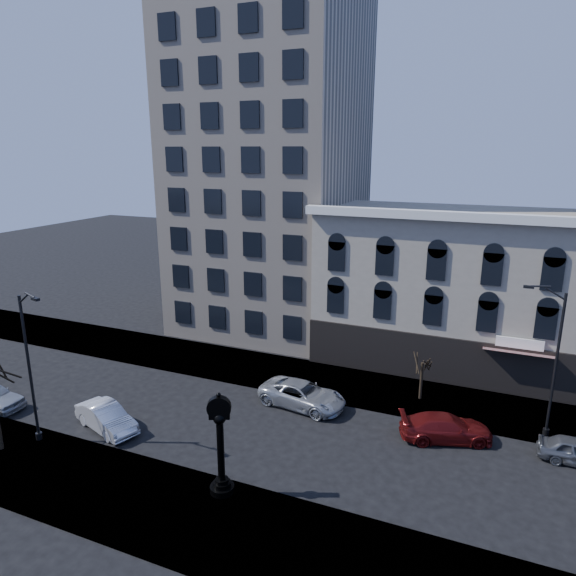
% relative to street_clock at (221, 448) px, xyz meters
% --- Properties ---
extents(ground, '(160.00, 160.00, 0.00)m').
position_rel_street_clock_xyz_m(ground, '(-2.67, 6.00, -2.55)').
color(ground, black).
rests_on(ground, ground).
extents(sidewalk_far, '(160.00, 6.00, 0.12)m').
position_rel_street_clock_xyz_m(sidewalk_far, '(-2.67, 14.00, -2.49)').
color(sidewalk_far, gray).
rests_on(sidewalk_far, ground).
extents(sidewalk_near, '(160.00, 6.00, 0.12)m').
position_rel_street_clock_xyz_m(sidewalk_near, '(-2.67, -2.00, -2.49)').
color(sidewalk_near, gray).
rests_on(sidewalk_near, ground).
extents(cream_tower, '(15.90, 15.40, 42.50)m').
position_rel_street_clock_xyz_m(cream_tower, '(-8.79, 24.88, 16.77)').
color(cream_tower, beige).
rests_on(cream_tower, ground).
extents(victorian_row, '(22.60, 11.19, 12.50)m').
position_rel_street_clock_xyz_m(victorian_row, '(9.33, 21.89, 3.45)').
color(victorian_row, '#A29885').
rests_on(victorian_row, ground).
extents(street_clock, '(1.22, 1.22, 5.37)m').
position_rel_street_clock_xyz_m(street_clock, '(0.00, 0.00, 0.00)').
color(street_clock, black).
rests_on(street_clock, sidewalk_near).
extents(street_lamp_near, '(2.34, 0.90, 9.26)m').
position_rel_street_clock_xyz_m(street_lamp_near, '(-11.61, -0.19, 4.56)').
color(street_lamp_near, black).
rests_on(street_lamp_near, sidewalk_near).
extents(street_lamp_far, '(2.40, 0.37, 9.25)m').
position_rel_street_clock_xyz_m(street_lamp_far, '(14.41, 12.01, 4.56)').
color(street_lamp_far, black).
rests_on(street_lamp_far, sidewalk_far).
extents(bare_tree_far, '(2.45, 2.45, 4.21)m').
position_rel_street_clock_xyz_m(bare_tree_far, '(7.47, 13.79, 0.74)').
color(bare_tree_far, black).
rests_on(bare_tree_far, sidewalk_far).
extents(car_near_b, '(5.04, 3.09, 1.57)m').
position_rel_street_clock_xyz_m(car_near_b, '(-9.51, 2.57, -1.76)').
color(car_near_b, silver).
rests_on(car_near_b, ground).
extents(car_far_a, '(6.14, 3.48, 1.62)m').
position_rel_street_clock_xyz_m(car_far_a, '(0.41, 9.91, -1.74)').
color(car_far_a, '#A5A8AD').
rests_on(car_far_a, ground).
extents(car_far_b, '(5.71, 3.83, 1.54)m').
position_rel_street_clock_xyz_m(car_far_b, '(9.62, 9.38, -1.78)').
color(car_far_b, maroon).
rests_on(car_far_b, ground).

